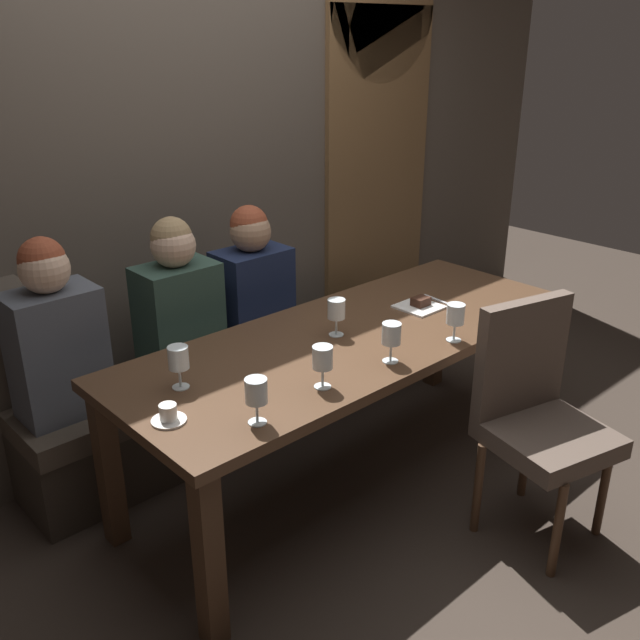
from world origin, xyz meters
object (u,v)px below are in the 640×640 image
chair_near_side (536,407)px  espresso_cup (168,415)px  wine_glass_center_front (256,392)px  wine_glass_end_right (391,336)px  dessert_plate (420,305)px  diner_far_end (252,283)px  diner_redhead (55,334)px  fork_on_table (437,300)px  wine_glass_near_right (323,359)px  banquette_bench (260,382)px  wine_glass_far_left (178,359)px  dining_table (355,351)px  wine_glass_end_left (336,310)px  wine_glass_center_back (456,315)px  diner_bearded (178,303)px

chair_near_side → espresso_cup: (-1.29, 0.63, 0.21)m
chair_near_side → wine_glass_center_front: size_ratio=5.98×
wine_glass_end_right → dessert_plate: 0.62m
wine_glass_end_right → espresso_cup: bearing=167.6°
diner_far_end → espresso_cup: bearing=-140.7°
diner_redhead → fork_on_table: (1.60, -0.70, -0.07)m
wine_glass_near_right → diner_far_end: bearing=66.7°
banquette_bench → diner_redhead: (-1.03, 0.01, 0.58)m
wine_glass_center_front → banquette_bench: bearing=52.3°
diner_redhead → wine_glass_far_left: size_ratio=4.68×
dining_table → banquette_bench: 0.82m
wine_glass_near_right → fork_on_table: size_ratio=0.96×
wine_glass_end_left → wine_glass_end_right: same height
wine_glass_near_right → wine_glass_center_front: same height
wine_glass_end_left → wine_glass_center_back: 0.50m
diner_far_end → wine_glass_near_right: diner_far_end is taller
wine_glass_far_left → wine_glass_end_right: size_ratio=1.00×
diner_far_end → wine_glass_near_right: 1.04m
wine_glass_end_left → dessert_plate: bearing=-4.1°
diner_redhead → wine_glass_far_left: diner_redhead is taller
diner_redhead → chair_near_side: bearing=-47.2°
wine_glass_near_right → espresso_cup: (-0.55, 0.17, -0.09)m
dessert_plate → fork_on_table: size_ratio=1.12×
wine_glass_center_back → wine_glass_far_left: bearing=158.6°
banquette_bench → wine_glass_center_back: (0.25, -1.04, 0.63)m
banquette_bench → wine_glass_center_back: 1.24m
diner_far_end → wine_glass_center_front: diner_far_end is taller
dining_table → wine_glass_near_right: (-0.44, -0.27, 0.20)m
diner_bearded → wine_glass_end_left: diner_bearded is taller
wine_glass_far_left → wine_glass_end_right: bearing=-27.4°
wine_glass_end_left → espresso_cup: size_ratio=1.37×
fork_on_table → diner_redhead: bearing=161.3°
diner_redhead → dessert_plate: size_ratio=4.04×
diner_bearded → dessert_plate: bearing=-37.2°
wine_glass_center_front → fork_on_table: wine_glass_center_front is taller
wine_glass_end_right → fork_on_table: 0.75m
dining_table → wine_glass_end_left: size_ratio=13.41×
diner_bearded → wine_glass_end_right: bearing=-69.7°
diner_redhead → wine_glass_center_front: size_ratio=4.68×
diner_far_end → wine_glass_far_left: bearing=-142.9°
diner_bearded → espresso_cup: 0.94m
dining_table → dessert_plate: 0.45m
chair_near_side → espresso_cup: size_ratio=8.17×
dessert_plate → fork_on_table: 0.14m
chair_near_side → diner_redhead: (-1.33, 1.44, 0.25)m
wine_glass_near_right → dessert_plate: size_ratio=0.86×
chair_near_side → diner_far_end: (-0.34, 1.41, 0.24)m
dining_table → dessert_plate: dessert_plate is taller
wine_glass_near_right → wine_glass_far_left: bearing=137.6°
wine_glass_center_back → espresso_cup: wine_glass_center_back is taller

